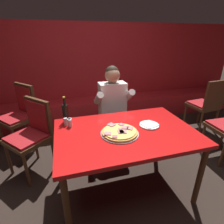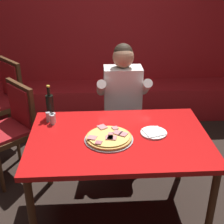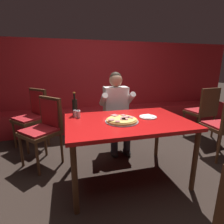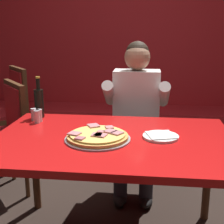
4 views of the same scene
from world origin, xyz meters
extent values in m
plane|color=black|center=(0.00, 0.00, 0.00)|extent=(24.00, 24.00, 0.00)
cube|color=#A3191E|center=(0.00, 2.18, 0.95)|extent=(6.80, 0.16, 1.90)
cube|color=#A3191E|center=(0.00, 1.86, 0.23)|extent=(6.46, 0.48, 0.46)
cylinder|color=#4C2D19|center=(-0.64, -0.41, 0.36)|extent=(0.06, 0.06, 0.71)
cylinder|color=#4C2D19|center=(0.64, -0.41, 0.36)|extent=(0.06, 0.06, 0.71)
cylinder|color=#4C2D19|center=(-0.64, 0.41, 0.36)|extent=(0.06, 0.06, 0.71)
cylinder|color=#4C2D19|center=(0.64, 0.41, 0.36)|extent=(0.06, 0.06, 0.71)
cube|color=red|center=(0.00, 0.00, 0.73)|extent=(1.41, 0.94, 0.04)
cylinder|color=#9E9EA3|center=(-0.08, -0.04, 0.76)|extent=(0.38, 0.38, 0.01)
cylinder|color=#C69347|center=(-0.08, -0.04, 0.77)|extent=(0.35, 0.35, 0.02)
cylinder|color=#E5BC5B|center=(-0.08, -0.04, 0.79)|extent=(0.32, 0.32, 0.01)
cube|color=#C6757A|center=(0.03, -0.04, 0.80)|extent=(0.08, 0.08, 0.01)
cube|color=#C6757A|center=(-0.06, -0.08, 0.80)|extent=(0.08, 0.08, 0.01)
cube|color=#C6757A|center=(-0.08, -0.08, 0.80)|extent=(0.06, 0.06, 0.01)
cube|color=#C6757A|center=(-0.03, 0.07, 0.80)|extent=(0.06, 0.06, 0.01)
cube|color=#C6757A|center=(-0.21, -0.07, 0.80)|extent=(0.08, 0.08, 0.01)
cube|color=#C6757A|center=(-0.07, -0.02, 0.80)|extent=(0.05, 0.05, 0.01)
cube|color=#C6757A|center=(-0.13, 0.09, 0.80)|extent=(0.09, 0.09, 0.01)
cube|color=#C6757A|center=(-0.01, -0.01, 0.80)|extent=(0.09, 0.09, 0.01)
cube|color=#A85B66|center=(-0.16, -0.15, 0.80)|extent=(0.06, 0.06, 0.01)
cylinder|color=white|center=(0.28, 0.03, 0.76)|extent=(0.21, 0.21, 0.01)
cube|color=white|center=(0.28, 0.03, 0.77)|extent=(0.19, 0.19, 0.01)
cylinder|color=black|center=(-0.57, 0.38, 0.85)|extent=(0.07, 0.07, 0.20)
cylinder|color=black|center=(-0.57, 0.38, 0.99)|extent=(0.03, 0.03, 0.08)
cylinder|color=#B29933|center=(-0.57, 0.38, 1.04)|extent=(0.03, 0.03, 0.01)
cylinder|color=silver|center=(-0.58, 0.29, 0.79)|extent=(0.04, 0.04, 0.07)
cylinder|color=#516B33|center=(-0.58, 0.29, 0.78)|extent=(0.03, 0.03, 0.04)
cylinder|color=silver|center=(-0.58, 0.29, 0.83)|extent=(0.04, 0.04, 0.01)
cylinder|color=silver|center=(-0.53, 0.27, 0.79)|extent=(0.04, 0.04, 0.07)
cylinder|color=#28231E|center=(-0.53, 0.27, 0.78)|extent=(0.03, 0.03, 0.04)
cylinder|color=silver|center=(-0.53, 0.27, 0.83)|extent=(0.04, 0.04, 0.01)
cylinder|color=silver|center=(-0.54, 0.26, 0.79)|extent=(0.04, 0.04, 0.07)
cylinder|color=#B23323|center=(-0.54, 0.26, 0.78)|extent=(0.03, 0.03, 0.04)
cylinder|color=silver|center=(-0.54, 0.26, 0.83)|extent=(0.04, 0.04, 0.01)
cylinder|color=silver|center=(-0.54, 0.24, 0.79)|extent=(0.04, 0.04, 0.07)
cylinder|color=silver|center=(-0.54, 0.24, 0.78)|extent=(0.03, 0.03, 0.04)
cylinder|color=silver|center=(-0.54, 0.24, 0.83)|extent=(0.04, 0.04, 0.01)
ellipsoid|color=black|center=(0.00, 0.55, 0.04)|extent=(0.11, 0.24, 0.09)
ellipsoid|color=black|center=(0.20, 0.55, 0.04)|extent=(0.11, 0.24, 0.09)
cylinder|color=#282833|center=(0.00, 0.55, 0.23)|extent=(0.11, 0.11, 0.43)
cylinder|color=#282833|center=(0.20, 0.55, 0.23)|extent=(0.11, 0.11, 0.43)
cube|color=#282833|center=(0.10, 0.65, 0.51)|extent=(0.34, 0.40, 0.12)
cube|color=silver|center=(0.10, 0.85, 0.78)|extent=(0.38, 0.22, 0.52)
cylinder|color=silver|center=(-0.12, 0.77, 0.86)|extent=(0.09, 0.30, 0.25)
cylinder|color=silver|center=(0.32, 0.77, 0.86)|extent=(0.09, 0.30, 0.25)
sphere|color=tan|center=(0.10, 0.85, 1.15)|extent=(0.21, 0.21, 0.21)
sphere|color=#2D2319|center=(0.10, 0.87, 1.18)|extent=(0.19, 0.19, 0.19)
cylinder|color=#4C2D19|center=(-1.27, 1.50, 0.23)|extent=(0.04, 0.04, 0.46)
cylinder|color=#4C2D19|center=(-1.02, 1.21, 0.23)|extent=(0.04, 0.04, 0.46)
cube|color=#4C2D19|center=(-1.14, 1.36, 0.75)|extent=(0.32, 0.36, 0.48)
cube|color=#A3191E|center=(-1.16, 1.35, 0.75)|extent=(0.25, 0.29, 0.40)
cylinder|color=#4C2D19|center=(-1.07, 0.31, 0.23)|extent=(0.04, 0.04, 0.45)
cylinder|color=#4C2D19|center=(-1.03, 0.85, 0.23)|extent=(0.04, 0.04, 0.45)
cylinder|color=#4C2D19|center=(-0.78, 0.56, 0.23)|extent=(0.04, 0.04, 0.45)
cube|color=#4C2D19|center=(-1.05, 0.58, 0.48)|extent=(0.62, 0.62, 0.05)
cube|color=#A3191E|center=(-1.05, 0.58, 0.52)|extent=(0.57, 0.57, 0.03)
cube|color=#4C2D19|center=(-0.90, 0.71, 0.72)|extent=(0.32, 0.36, 0.44)
cube|color=#A3191E|center=(-0.92, 0.69, 0.72)|extent=(0.25, 0.29, 0.37)
camera|label=1|loc=(-0.56, -1.45, 1.63)|focal=28.00mm
camera|label=2|loc=(-0.18, -2.09, 1.99)|focal=50.00mm
camera|label=3|loc=(-0.67, -1.83, 1.36)|focal=28.00mm
camera|label=4|loc=(0.19, -1.70, 1.36)|focal=50.00mm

